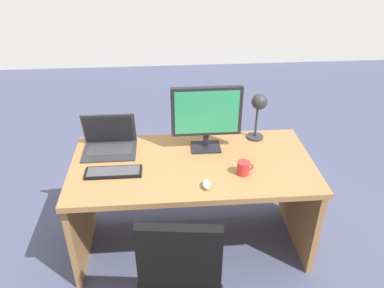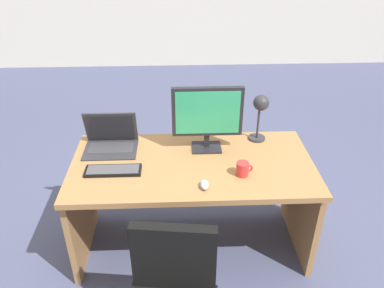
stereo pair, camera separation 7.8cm
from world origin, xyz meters
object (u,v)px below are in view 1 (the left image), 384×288
at_px(keyboard, 114,172).
at_px(desk_lamp, 259,107).
at_px(desk, 192,184).
at_px(laptop, 109,138).
at_px(monitor, 207,114).
at_px(coffee_mug, 244,168).
at_px(mouse, 206,184).

xyz_separation_m(keyboard, desk_lamp, (0.98, 0.35, 0.24)).
height_order(desk, keyboard, keyboard).
bearing_deg(desk, laptop, 161.25).
relative_size(monitor, desk_lamp, 1.32).
height_order(desk, coffee_mug, coffee_mug).
bearing_deg(monitor, desk, -128.99).
distance_m(keyboard, desk_lamp, 1.07).
relative_size(keyboard, coffee_mug, 3.38).
distance_m(laptop, coffee_mug, 0.94).
height_order(monitor, laptop, monitor).
xyz_separation_m(monitor, coffee_mug, (0.20, -0.33, -0.22)).
bearing_deg(monitor, coffee_mug, -58.65).
distance_m(desk, mouse, 0.39).
bearing_deg(monitor, mouse, -95.98).
distance_m(desk, desk_lamp, 0.70).
bearing_deg(keyboard, laptop, 99.21).
height_order(laptop, desk_lamp, desk_lamp).
bearing_deg(desk_lamp, mouse, -128.06).
bearing_deg(mouse, coffee_mug, 25.66).
height_order(laptop, keyboard, laptop).
xyz_separation_m(mouse, coffee_mug, (0.25, 0.12, 0.02)).
bearing_deg(laptop, monitor, -4.78).
distance_m(desk, coffee_mug, 0.44).
bearing_deg(desk, coffee_mug, -32.37).
relative_size(desk_lamp, coffee_mug, 3.42).
relative_size(desk, monitor, 3.38).
distance_m(monitor, coffee_mug, 0.44).
bearing_deg(coffee_mug, laptop, 156.04).
height_order(monitor, keyboard, monitor).
relative_size(desk, coffee_mug, 15.26).
xyz_separation_m(monitor, laptop, (-0.66, 0.06, -0.19)).
relative_size(laptop, keyboard, 1.02).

